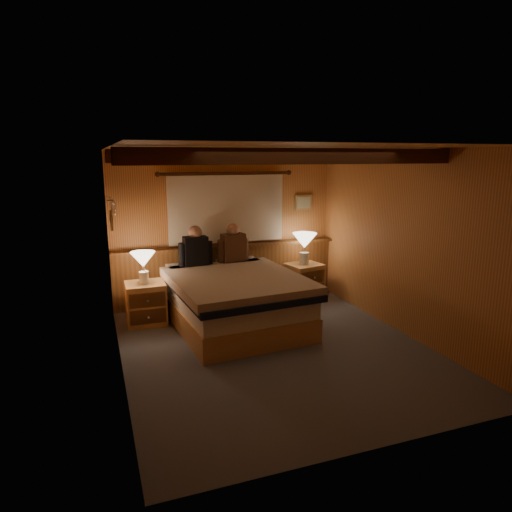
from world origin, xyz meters
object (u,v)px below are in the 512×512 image
nightstand_left (146,303)px  duffel_bag (175,307)px  person_left (196,249)px  lamp_right (305,243)px  nightstand_right (304,281)px  lamp_left (143,261)px  bed (234,299)px  person_right (233,246)px

nightstand_left → duffel_bag: (0.42, 0.12, -0.14)m
nightstand_left → person_left: 1.06m
lamp_right → nightstand_right: bearing=42.1°
nightstand_left → lamp_left: lamp_left is taller
duffel_bag → nightstand_left: bearing=-168.1°
lamp_right → duffel_bag: (-2.16, -0.18, -0.79)m
bed → person_right: size_ratio=3.65×
nightstand_right → duffel_bag: size_ratio=1.19×
nightstand_right → person_left: size_ratio=0.99×
lamp_left → lamp_right: lamp_right is taller
lamp_left → person_left: 0.83m
lamp_left → lamp_right: size_ratio=0.86×
nightstand_right → person_left: 1.95m
bed → duffel_bag: bed is taller
lamp_left → duffel_bag: size_ratio=0.86×
bed → person_right: (0.24, 0.80, 0.59)m
person_left → person_right: person_left is taller
nightstand_left → person_right: bearing=12.8°
nightstand_right → duffel_bag: (-2.18, -0.19, -0.13)m
person_right → lamp_left: bearing=-174.7°
person_left → person_right: (0.60, 0.06, -0.00)m
lamp_left → duffel_bag: 0.87m
nightstand_left → nightstand_right: size_ratio=0.96×
duffel_bag → person_right: bearing=5.9°
lamp_left → lamp_right: (2.60, 0.31, 0.04)m
nightstand_right → duffel_bag: 2.19m
person_left → duffel_bag: (-0.35, -0.11, -0.82)m
bed → person_right: person_right is taller
lamp_left → person_right: size_ratio=0.72×
nightstand_right → duffel_bag: nightstand_right is taller
lamp_left → nightstand_right: bearing=7.2°
bed → nightstand_right: (1.47, 0.82, -0.09)m
person_left → lamp_right: bearing=-0.1°
lamp_right → person_right: 1.21m
nightstand_right → lamp_left: lamp_left is taller
lamp_left → duffel_bag: bearing=17.2°
lamp_left → person_right: 1.42m
duffel_bag → person_left: bearing=13.0°
nightstand_left → duffel_bag: bearing=16.9°
nightstand_left → lamp_left: bearing=-135.3°
nightstand_left → nightstand_right: (2.60, 0.32, -0.00)m
nightstand_right → person_right: 1.40m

